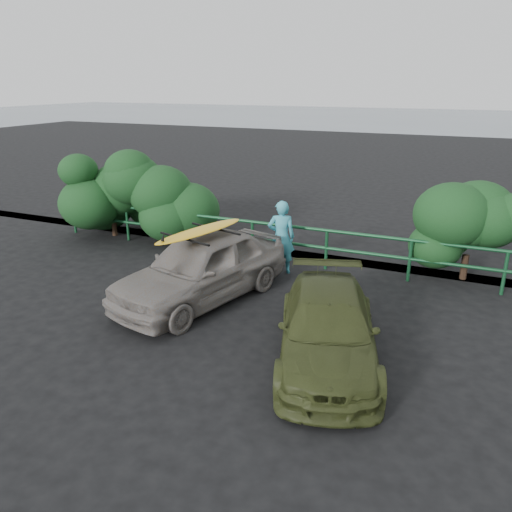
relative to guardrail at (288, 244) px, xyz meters
The scene contains 10 objects.
ground 5.03m from the guardrail, 90.00° to the right, with size 80.00×80.00×0.00m, color black.
ocean 55.00m from the guardrail, 90.00° to the left, with size 200.00×200.00×0.00m, color slate.
guardrail is the anchor object (origin of this frame).
shrub_left 4.87m from the guardrail, behind, with size 3.20×2.40×2.42m, color #17411B, non-canonical shape.
shrub_right 5.05m from the guardrail, ahead, with size 3.20×2.40×2.08m, color #17411B, non-canonical shape.
sedan 2.98m from the guardrail, 108.23° to the right, with size 1.71×4.26×1.45m, color slate.
olive_vehicle 4.68m from the guardrail, 62.03° to the right, with size 1.60×3.94×1.14m, color #363E1B.
man 0.76m from the guardrail, 85.80° to the right, with size 0.66×0.43×1.80m, color teal.
roof_rack 3.12m from the guardrail, 108.23° to the right, with size 1.38×0.97×0.05m, color black, non-canonical shape.
surfboard 3.14m from the guardrail, 108.23° to the right, with size 0.50×2.42×0.07m, color gold.
Camera 1 is at (4.05, -6.41, 4.46)m, focal length 35.00 mm.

